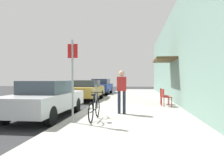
{
  "coord_description": "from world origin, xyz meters",
  "views": [
    {
      "loc": [
        2.43,
        -8.88,
        1.5
      ],
      "look_at": [
        0.39,
        7.27,
        1.08
      ],
      "focal_mm": 32.69,
      "sensor_mm": 36.0,
      "label": 1
    }
  ],
  "objects_px": {
    "pedestrian_standing": "(122,88)",
    "parked_car_0": "(46,98)",
    "cafe_chair_1": "(163,95)",
    "parked_car_2": "(101,86)",
    "parking_meter": "(96,91)",
    "street_sign": "(73,74)",
    "bicycle_0": "(94,109)",
    "cafe_chair_0": "(165,96)",
    "parked_car_1": "(87,90)"
  },
  "relations": [
    {
      "from": "parked_car_2",
      "to": "cafe_chair_1",
      "type": "xyz_separation_m",
      "value": [
        4.88,
        -8.18,
        -0.14
      ]
    },
    {
      "from": "cafe_chair_0",
      "to": "bicycle_0",
      "type": "bearing_deg",
      "value": -127.3
    },
    {
      "from": "bicycle_0",
      "to": "cafe_chair_1",
      "type": "xyz_separation_m",
      "value": [
        2.8,
        4.5,
        0.14
      ]
    },
    {
      "from": "bicycle_0",
      "to": "cafe_chair_0",
      "type": "distance_m",
      "value": 4.62
    },
    {
      "from": "parking_meter",
      "to": "pedestrian_standing",
      "type": "xyz_separation_m",
      "value": [
        1.36,
        -1.6,
        0.23
      ]
    },
    {
      "from": "parked_car_0",
      "to": "bicycle_0",
      "type": "height_order",
      "value": "parked_car_0"
    },
    {
      "from": "parked_car_2",
      "to": "parking_meter",
      "type": "distance_m",
      "value": 9.94
    },
    {
      "from": "cafe_chair_0",
      "to": "pedestrian_standing",
      "type": "height_order",
      "value": "pedestrian_standing"
    },
    {
      "from": "parked_car_0",
      "to": "bicycle_0",
      "type": "bearing_deg",
      "value": -20.92
    },
    {
      "from": "parked_car_0",
      "to": "parking_meter",
      "type": "xyz_separation_m",
      "value": [
        1.55,
        2.07,
        0.15
      ]
    },
    {
      "from": "parked_car_1",
      "to": "bicycle_0",
      "type": "bearing_deg",
      "value": -73.71
    },
    {
      "from": "cafe_chair_1",
      "to": "pedestrian_standing",
      "type": "bearing_deg",
      "value": -121.4
    },
    {
      "from": "cafe_chair_0",
      "to": "cafe_chair_1",
      "type": "distance_m",
      "value": 0.83
    },
    {
      "from": "cafe_chair_1",
      "to": "parked_car_2",
      "type": "bearing_deg",
      "value": 120.84
    },
    {
      "from": "pedestrian_standing",
      "to": "parked_car_0",
      "type": "bearing_deg",
      "value": -170.98
    },
    {
      "from": "parked_car_2",
      "to": "bicycle_0",
      "type": "bearing_deg",
      "value": -80.65
    },
    {
      "from": "parking_meter",
      "to": "pedestrian_standing",
      "type": "distance_m",
      "value": 2.11
    },
    {
      "from": "bicycle_0",
      "to": "cafe_chair_1",
      "type": "height_order",
      "value": "bicycle_0"
    },
    {
      "from": "parked_car_1",
      "to": "cafe_chair_1",
      "type": "distance_m",
      "value": 5.56
    },
    {
      "from": "parked_car_0",
      "to": "street_sign",
      "type": "distance_m",
      "value": 2.19
    },
    {
      "from": "parking_meter",
      "to": "street_sign",
      "type": "height_order",
      "value": "street_sign"
    },
    {
      "from": "parking_meter",
      "to": "bicycle_0",
      "type": "height_order",
      "value": "parking_meter"
    },
    {
      "from": "parked_car_0",
      "to": "parking_meter",
      "type": "bearing_deg",
      "value": 53.11
    },
    {
      "from": "street_sign",
      "to": "bicycle_0",
      "type": "xyz_separation_m",
      "value": [
        0.59,
        0.52,
        -1.16
      ]
    },
    {
      "from": "parked_car_2",
      "to": "street_sign",
      "type": "distance_m",
      "value": 13.31
    },
    {
      "from": "parked_car_0",
      "to": "pedestrian_standing",
      "type": "relative_size",
      "value": 2.59
    },
    {
      "from": "parked_car_1",
      "to": "pedestrian_standing",
      "type": "height_order",
      "value": "pedestrian_standing"
    },
    {
      "from": "street_sign",
      "to": "bicycle_0",
      "type": "distance_m",
      "value": 1.4
    },
    {
      "from": "parking_meter",
      "to": "parked_car_0",
      "type": "bearing_deg",
      "value": -126.89
    },
    {
      "from": "bicycle_0",
      "to": "pedestrian_standing",
      "type": "xyz_separation_m",
      "value": [
        0.82,
        1.26,
        0.64
      ]
    },
    {
      "from": "street_sign",
      "to": "cafe_chair_1",
      "type": "bearing_deg",
      "value": 55.99
    },
    {
      "from": "cafe_chair_0",
      "to": "parked_car_1",
      "type": "bearing_deg",
      "value": 144.55
    },
    {
      "from": "parked_car_0",
      "to": "cafe_chair_1",
      "type": "distance_m",
      "value": 6.13
    },
    {
      "from": "cafe_chair_1",
      "to": "cafe_chair_0",
      "type": "bearing_deg",
      "value": -89.97
    },
    {
      "from": "street_sign",
      "to": "pedestrian_standing",
      "type": "height_order",
      "value": "street_sign"
    },
    {
      "from": "parked_car_2",
      "to": "pedestrian_standing",
      "type": "bearing_deg",
      "value": -75.72
    },
    {
      "from": "parked_car_1",
      "to": "street_sign",
      "type": "distance_m",
      "value": 7.86
    },
    {
      "from": "cafe_chair_1",
      "to": "parked_car_0",
      "type": "bearing_deg",
      "value": -142.86
    },
    {
      "from": "cafe_chair_1",
      "to": "pedestrian_standing",
      "type": "height_order",
      "value": "pedestrian_standing"
    },
    {
      "from": "parked_car_2",
      "to": "bicycle_0",
      "type": "xyz_separation_m",
      "value": [
        2.09,
        -12.68,
        -0.28
      ]
    },
    {
      "from": "pedestrian_standing",
      "to": "cafe_chair_0",
      "type": "bearing_deg",
      "value": 50.64
    },
    {
      "from": "bicycle_0",
      "to": "pedestrian_standing",
      "type": "bearing_deg",
      "value": 56.98
    },
    {
      "from": "pedestrian_standing",
      "to": "parked_car_1",
      "type": "bearing_deg",
      "value": 116.28
    },
    {
      "from": "parking_meter",
      "to": "cafe_chair_0",
      "type": "relative_size",
      "value": 1.52
    },
    {
      "from": "parked_car_2",
      "to": "parking_meter",
      "type": "bearing_deg",
      "value": -81.02
    },
    {
      "from": "bicycle_0",
      "to": "pedestrian_standing",
      "type": "relative_size",
      "value": 1.01
    },
    {
      "from": "bicycle_0",
      "to": "cafe_chair_1",
      "type": "distance_m",
      "value": 5.3
    },
    {
      "from": "parked_car_1",
      "to": "bicycle_0",
      "type": "height_order",
      "value": "parked_car_1"
    },
    {
      "from": "parked_car_1",
      "to": "street_sign",
      "type": "bearing_deg",
      "value": -78.92
    },
    {
      "from": "cafe_chair_0",
      "to": "pedestrian_standing",
      "type": "distance_m",
      "value": 3.16
    }
  ]
}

